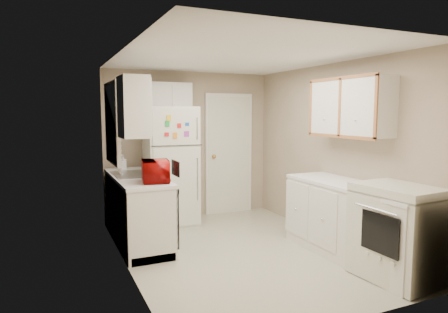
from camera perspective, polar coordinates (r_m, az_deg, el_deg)
name	(u,v)px	position (r m, az deg, el deg)	size (l,w,h in m)	color
floor	(240,251)	(5.17, 2.32, -13.33)	(3.80, 3.80, 0.00)	beige
ceiling	(241,57)	(4.92, 2.45, 14.03)	(3.80, 3.80, 0.00)	white
wall_left	(125,162)	(4.46, -13.93, -0.81)	(3.80, 3.80, 0.00)	tan
wall_right	(332,152)	(5.67, 15.17, 0.63)	(3.80, 3.80, 0.00)	tan
wall_back	(190,145)	(6.65, -4.93, 1.64)	(2.80, 2.80, 0.00)	tan
wall_front	(347,180)	(3.33, 17.14, -3.28)	(2.80, 2.80, 0.00)	tan
left_counter	(137,209)	(5.52, -12.30, -7.33)	(0.60, 1.80, 0.90)	silver
dishwasher	(171,214)	(5.02, -7.61, -8.16)	(0.03, 0.58, 0.72)	black
sink	(134,177)	(5.59, -12.72, -2.90)	(0.54, 0.74, 0.16)	gray
microwave	(156,169)	(4.92, -9.73, -1.82)	(0.26, 0.47, 0.31)	#9E0705
soap_bottle	(123,163)	(6.10, -14.25, -0.84)	(0.10, 0.10, 0.22)	white
window_blinds	(113,123)	(5.48, -15.58, 4.62)	(0.10, 0.98, 1.08)	silver
upper_cabinet_left	(134,107)	(4.68, -12.78, 6.90)	(0.30, 0.45, 0.70)	silver
refrigerator	(170,166)	(6.24, -7.68, -1.34)	(0.75, 0.73, 1.83)	silver
cabinet_over_fridge	(168,96)	(6.37, -7.99, 8.60)	(0.70, 0.30, 0.40)	silver
interior_door	(229,154)	(6.89, 0.70, 0.32)	(0.86, 0.06, 2.08)	silver
right_counter	(354,222)	(5.01, 18.08, -8.92)	(0.60, 2.00, 0.90)	silver
stove	(399,232)	(4.59, 23.72, -9.86)	(0.67, 0.83, 1.00)	silver
upper_cabinet_right	(350,107)	(5.16, 17.59, 6.70)	(0.30, 1.20, 0.70)	silver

